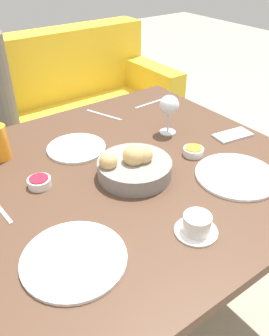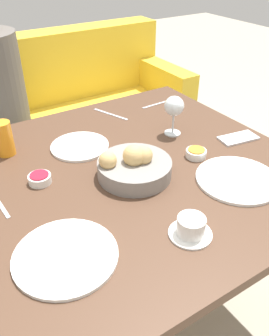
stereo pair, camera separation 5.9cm
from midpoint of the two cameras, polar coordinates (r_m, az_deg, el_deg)
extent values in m
plane|color=#A89E89|center=(1.70, -2.78, -21.18)|extent=(10.00, 10.00, 0.00)
cube|color=#4C3323|center=(1.20, -3.69, -1.23)|extent=(1.21, 1.08, 0.03)
cube|color=#4C3323|center=(2.00, 2.27, 2.10)|extent=(0.06, 0.06, 0.69)
cube|color=gold|center=(2.42, -15.09, 3.12)|extent=(1.82, 0.70, 0.42)
cube|color=gold|center=(2.46, -18.97, 14.25)|extent=(1.82, 0.20, 0.45)
cube|color=gold|center=(2.73, 1.08, 10.33)|extent=(0.14, 0.70, 0.62)
cylinder|color=gray|center=(1.15, -1.47, -0.13)|extent=(0.24, 0.24, 0.05)
sphere|color=tan|center=(1.11, -5.78, 1.04)|extent=(0.06, 0.06, 0.06)
sphere|color=tan|center=(1.12, -1.59, 1.97)|extent=(0.07, 0.07, 0.07)
sphere|color=tan|center=(1.13, -0.18, 2.10)|extent=(0.06, 0.06, 0.06)
cylinder|color=white|center=(0.91, -11.59, -14.13)|extent=(0.26, 0.26, 0.01)
cylinder|color=white|center=(1.19, 14.66, -1.22)|extent=(0.27, 0.27, 0.01)
cylinder|color=white|center=(1.33, -10.57, 3.15)|extent=(0.21, 0.21, 0.01)
cylinder|color=silver|center=(1.42, 4.14, 5.76)|extent=(0.06, 0.06, 0.00)
cylinder|color=silver|center=(1.40, 4.21, 7.20)|extent=(0.01, 0.01, 0.07)
sphere|color=silver|center=(1.37, 4.34, 10.03)|extent=(0.08, 0.08, 0.08)
cylinder|color=white|center=(0.96, 7.92, -10.13)|extent=(0.12, 0.12, 0.01)
cylinder|color=white|center=(0.95, 8.05, -8.90)|extent=(0.07, 0.07, 0.05)
cylinder|color=white|center=(1.16, -16.43, -2.26)|extent=(0.07, 0.07, 0.03)
cylinder|color=#A3192D|center=(1.15, -16.55, -1.63)|extent=(0.06, 0.06, 0.00)
cylinder|color=white|center=(1.28, 8.12, 2.60)|extent=(0.07, 0.07, 0.03)
cylinder|color=#C67F28|center=(1.27, 8.17, 3.20)|extent=(0.06, 0.06, 0.00)
cube|color=#B7B7BC|center=(1.68, 1.65, 10.37)|extent=(0.19, 0.02, 0.00)
cube|color=#B7B7BC|center=(1.57, -6.03, 8.45)|extent=(0.08, 0.18, 0.00)
cube|color=#B7B7BC|center=(1.10, -22.03, -6.36)|extent=(0.02, 0.14, 0.00)
cube|color=silver|center=(1.44, 14.33, 5.12)|extent=(0.16, 0.10, 0.01)
camera|label=1|loc=(0.03, -91.48, -0.98)|focal=38.00mm
camera|label=2|loc=(0.03, 88.52, 0.98)|focal=38.00mm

